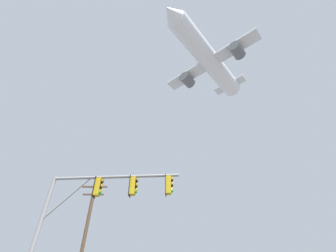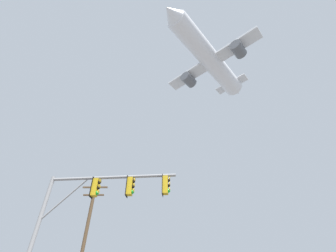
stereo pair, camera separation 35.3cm
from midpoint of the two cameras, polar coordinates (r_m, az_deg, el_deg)
signal_pole_near at (r=12.23m, az=-16.93°, el=-17.76°), size 6.64×0.77×6.35m
utility_pole at (r=20.81m, az=-19.50°, el=-24.52°), size 2.20×0.28×9.55m
airplane at (r=53.60m, az=10.46°, el=16.29°), size 21.57×24.89×8.01m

